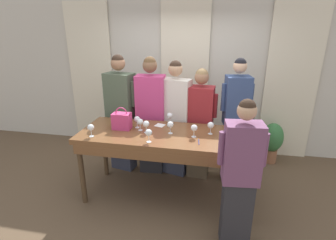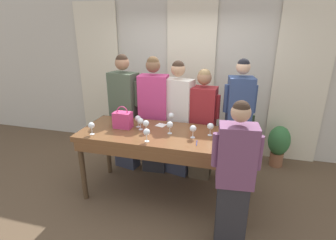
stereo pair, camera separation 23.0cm
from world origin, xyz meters
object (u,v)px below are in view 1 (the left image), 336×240
(wine_glass_front_left, at_px, (140,122))
(guest_navy_coat, at_px, (235,121))
(wine_glass_center_right, at_px, (194,128))
(wine_glass_back_left, at_px, (170,125))
(wine_glass_front_right, at_px, (137,120))
(wine_bottle, at_px, (252,129))
(handbag, at_px, (122,121))
(wine_glass_center_left, at_px, (241,138))
(guest_striped_shirt, at_px, (200,124))
(guest_olive_jacket, at_px, (121,113))
(wine_glass_center_mid, at_px, (170,116))
(wine_glass_back_mid, at_px, (146,124))
(guest_cream_sweater, at_px, (175,119))
(host_pouring, at_px, (240,176))
(guest_pink_top, at_px, (151,116))
(wine_glass_near_host, at_px, (149,133))
(potted_plant, at_px, (272,140))
(wine_glass_front_mid, at_px, (91,128))
(tasting_bar, at_px, (166,140))
(wine_glass_back_right, at_px, (211,125))

(wine_glass_front_left, distance_m, guest_navy_coat, 1.40)
(wine_glass_center_right, xyz_separation_m, wine_glass_back_left, (-0.31, 0.06, 0.00))
(wine_glass_front_left, distance_m, wine_glass_front_right, 0.11)
(wine_bottle, relative_size, handbag, 1.07)
(wine_glass_center_left, distance_m, guest_striped_shirt, 1.06)
(wine_glass_front_left, relative_size, guest_olive_jacket, 0.09)
(wine_glass_center_mid, relative_size, wine_glass_back_mid, 1.00)
(guest_cream_sweater, relative_size, guest_striped_shirt, 1.06)
(wine_bottle, height_order, host_pouring, host_pouring)
(wine_glass_back_left, xyz_separation_m, guest_pink_top, (-0.42, 0.64, -0.13))
(guest_olive_jacket, xyz_separation_m, guest_cream_sweater, (0.86, 0.00, -0.03))
(wine_bottle, distance_m, wine_glass_front_right, 1.49)
(handbag, bearing_deg, wine_glass_near_host, -36.62)
(guest_olive_jacket, relative_size, guest_navy_coat, 1.01)
(wine_glass_back_left, height_order, potted_plant, wine_glass_back_left)
(handbag, distance_m, guest_cream_sweater, 0.87)
(wine_glass_back_left, bearing_deg, wine_glass_center_right, -10.48)
(wine_glass_front_left, distance_m, wine_glass_center_right, 0.73)
(wine_glass_back_mid, relative_size, guest_pink_top, 0.09)
(potted_plant, bearing_deg, wine_glass_back_left, -139.79)
(wine_bottle, bearing_deg, guest_striped_shirt, 138.46)
(handbag, xyz_separation_m, guest_olive_jacket, (-0.24, 0.60, -0.11))
(wine_glass_front_mid, relative_size, wine_glass_front_right, 1.00)
(wine_glass_center_left, bearing_deg, wine_glass_front_left, 167.31)
(handbag, height_order, guest_olive_jacket, guest_olive_jacket)
(tasting_bar, bearing_deg, guest_pink_top, 119.76)
(wine_glass_back_left, relative_size, wine_glass_back_mid, 1.00)
(wine_glass_back_right, relative_size, wine_glass_near_host, 1.00)
(wine_glass_near_host, distance_m, guest_striped_shirt, 1.11)
(guest_striped_shirt, bearing_deg, wine_glass_near_host, -119.38)
(tasting_bar, xyz_separation_m, wine_glass_front_right, (-0.43, 0.13, 0.21))
(wine_bottle, height_order, wine_glass_center_right, wine_bottle)
(guest_striped_shirt, bearing_deg, guest_olive_jacket, 180.00)
(guest_olive_jacket, height_order, guest_striped_shirt, guest_olive_jacket)
(wine_glass_front_left, relative_size, guest_cream_sweater, 0.09)
(wine_glass_back_left, bearing_deg, wine_glass_front_left, 176.65)
(wine_glass_front_right, height_order, wine_glass_back_right, same)
(tasting_bar, bearing_deg, handbag, 174.79)
(wine_glass_front_mid, xyz_separation_m, wine_glass_back_right, (1.46, 0.37, 0.00))
(handbag, xyz_separation_m, wine_glass_back_mid, (0.36, -0.07, 0.00))
(wine_glass_center_mid, bearing_deg, host_pouring, -48.40)
(potted_plant, bearing_deg, host_pouring, -109.24)
(tasting_bar, xyz_separation_m, guest_cream_sweater, (-0.00, 0.66, 0.06))
(wine_glass_back_right, bearing_deg, wine_glass_center_right, -145.85)
(handbag, distance_m, potted_plant, 2.63)
(wine_glass_front_mid, height_order, guest_navy_coat, guest_navy_coat)
(wine_bottle, relative_size, potted_plant, 0.45)
(wine_glass_front_right, bearing_deg, guest_navy_coat, 21.69)
(wine_glass_front_right, relative_size, potted_plant, 0.23)
(wine_glass_center_right, height_order, guest_cream_sweater, guest_cream_sweater)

